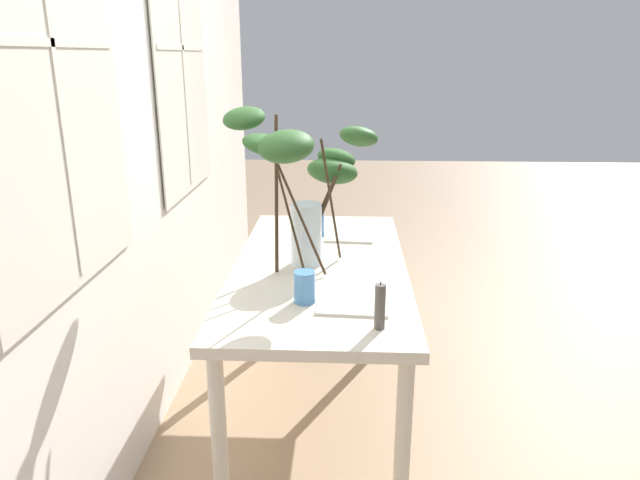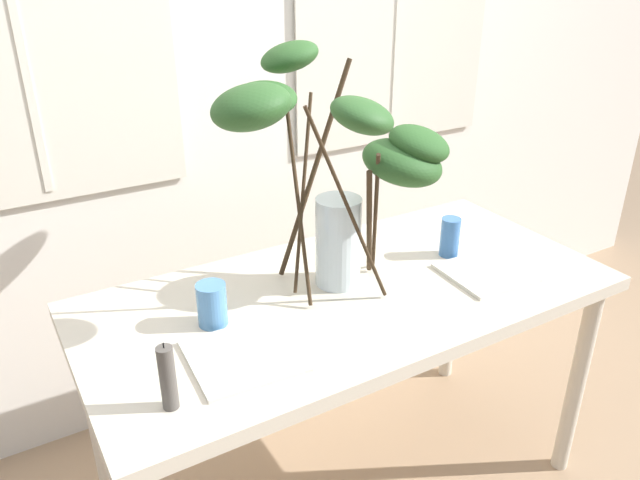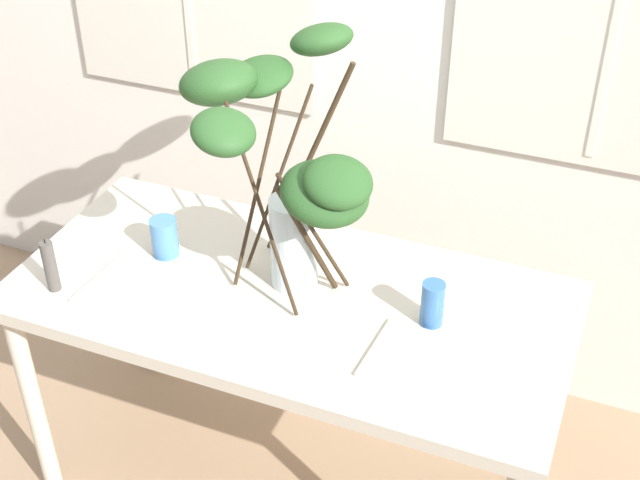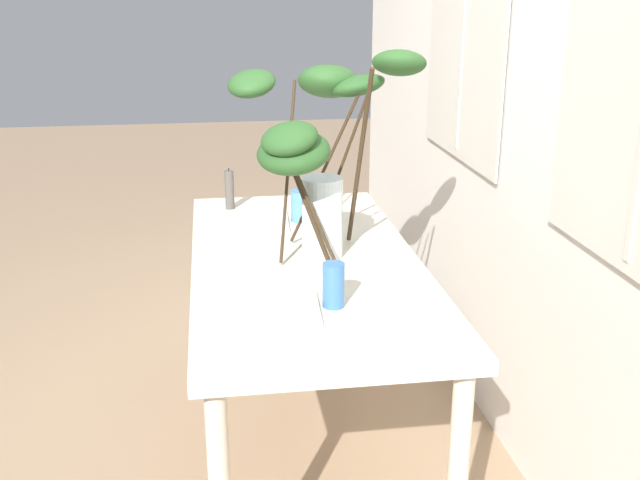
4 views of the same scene
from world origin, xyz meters
name	(u,v)px [view 3 (image 3 of 4)]	position (x,y,z in m)	size (l,w,h in m)	color
dining_table	(290,317)	(0.00, 0.00, 0.69)	(1.54, 0.73, 0.78)	beige
vase_with_branches	(285,156)	(-0.03, 0.05, 1.17)	(0.65, 0.65, 0.68)	silver
drinking_glass_blue_left	(164,237)	(-0.41, 0.04, 0.84)	(0.08, 0.08, 0.12)	#4C84BC
drinking_glass_blue_right	(432,304)	(0.39, 0.03, 0.84)	(0.06, 0.06, 0.13)	#386BAD
plate_square_left	(135,287)	(-0.40, -0.14, 0.78)	(0.25, 0.25, 0.01)	silver
plate_square_right	(416,360)	(0.40, -0.13, 0.78)	(0.23, 0.23, 0.01)	silver
pillar_candle	(50,266)	(-0.61, -0.22, 0.85)	(0.04, 0.04, 0.17)	#514C47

